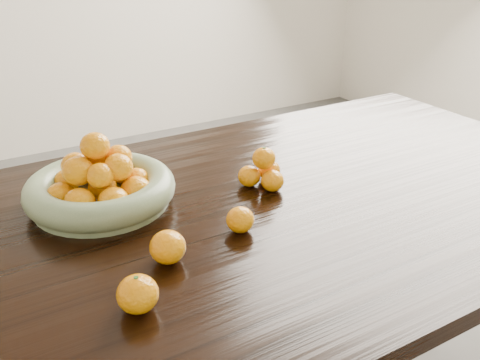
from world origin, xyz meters
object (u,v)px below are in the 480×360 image
dining_table (228,246)px  fruit_bowl (100,186)px  loose_orange_0 (138,294)px  orange_pyramid (264,171)px

dining_table → fruit_bowl: (-0.23, 0.17, 0.13)m
loose_orange_0 → orange_pyramid: bearing=34.1°
dining_table → orange_pyramid: size_ratio=17.32×
orange_pyramid → loose_orange_0: size_ratio=1.68×
orange_pyramid → loose_orange_0: orange_pyramid is taller
fruit_bowl → loose_orange_0: (-0.06, -0.39, -0.01)m
fruit_bowl → loose_orange_0: fruit_bowl is taller
orange_pyramid → loose_orange_0: 0.52m
dining_table → loose_orange_0: bearing=-142.9°
fruit_bowl → orange_pyramid: fruit_bowl is taller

